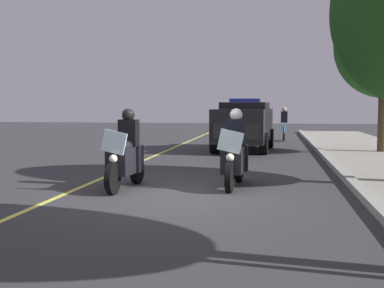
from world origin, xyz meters
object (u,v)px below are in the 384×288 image
police_suv (244,124)px  cyclist_background (284,124)px  police_motorcycle_lead_right (235,155)px  police_motorcycle_lead_left (126,156)px

police_suv → cyclist_background: (-5.57, 1.66, -0.22)m
police_motorcycle_lead_right → police_suv: 8.98m
police_motorcycle_lead_left → police_motorcycle_lead_right: bearing=104.9°
police_motorcycle_lead_left → police_suv: bearing=168.3°
police_suv → police_motorcycle_lead_right: bearing=1.9°
police_motorcycle_lead_left → cyclist_background: size_ratio=1.22×
police_motorcycle_lead_right → police_suv: (-8.96, -0.30, 0.37)m
police_motorcycle_lead_right → cyclist_background: 14.60m
police_motorcycle_lead_left → police_motorcycle_lead_right: same height
police_suv → cyclist_background: size_ratio=2.85×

